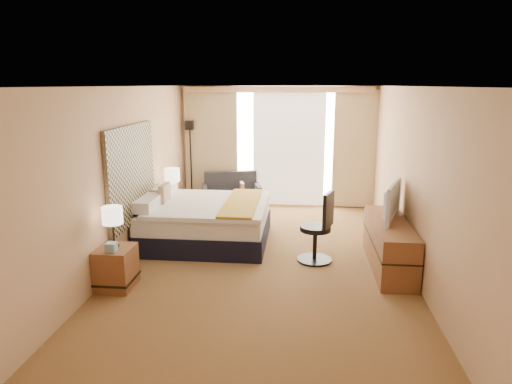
# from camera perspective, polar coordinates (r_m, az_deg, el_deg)

# --- Properties ---
(floor) EXTENTS (4.20, 7.00, 0.02)m
(floor) POSITION_cam_1_polar(r_m,az_deg,el_deg) (6.98, 1.01, -8.80)
(floor) COLOR #562518
(floor) RESTS_ON ground
(ceiling) EXTENTS (4.20, 7.00, 0.02)m
(ceiling) POSITION_cam_1_polar(r_m,az_deg,el_deg) (6.47, 1.10, 13.07)
(ceiling) COLOR silver
(ceiling) RESTS_ON wall_back
(wall_back) EXTENTS (4.20, 0.02, 2.60)m
(wall_back) POSITION_cam_1_polar(r_m,az_deg,el_deg) (10.05, 2.70, 5.70)
(wall_back) COLOR tan
(wall_back) RESTS_ON ground
(wall_front) EXTENTS (4.20, 0.02, 2.60)m
(wall_front) POSITION_cam_1_polar(r_m,az_deg,el_deg) (3.27, -4.10, -10.62)
(wall_front) COLOR tan
(wall_front) RESTS_ON ground
(wall_left) EXTENTS (0.02, 7.00, 2.60)m
(wall_left) POSITION_cam_1_polar(r_m,az_deg,el_deg) (7.09, -16.14, 1.99)
(wall_left) COLOR tan
(wall_left) RESTS_ON ground
(wall_right) EXTENTS (0.02, 7.00, 2.60)m
(wall_right) POSITION_cam_1_polar(r_m,az_deg,el_deg) (6.77, 19.07, 1.26)
(wall_right) COLOR tan
(wall_right) RESTS_ON ground
(headboard) EXTENTS (0.06, 1.85, 1.50)m
(headboard) POSITION_cam_1_polar(r_m,az_deg,el_deg) (7.26, -15.26, 2.14)
(headboard) COLOR black
(headboard) RESTS_ON wall_left
(nightstand_left) EXTENTS (0.45, 0.52, 0.55)m
(nightstand_left) POSITION_cam_1_polar(r_m,az_deg,el_deg) (6.36, -17.09, -9.03)
(nightstand_left) COLOR brown
(nightstand_left) RESTS_ON floor
(nightstand_right) EXTENTS (0.45, 0.52, 0.55)m
(nightstand_right) POSITION_cam_1_polar(r_m,az_deg,el_deg) (8.58, -10.72, -2.84)
(nightstand_right) COLOR brown
(nightstand_right) RESTS_ON floor
(media_dresser) EXTENTS (0.50, 1.80, 0.70)m
(media_dresser) POSITION_cam_1_polar(r_m,az_deg,el_deg) (6.96, 16.31, -6.35)
(media_dresser) COLOR brown
(media_dresser) RESTS_ON floor
(window) EXTENTS (2.30, 0.02, 2.30)m
(window) POSITION_cam_1_polar(r_m,az_deg,el_deg) (10.01, 4.13, 5.77)
(window) COLOR white
(window) RESTS_ON wall_back
(curtains) EXTENTS (4.12, 0.19, 2.56)m
(curtains) POSITION_cam_1_polar(r_m,az_deg,el_deg) (9.92, 2.66, 6.24)
(curtains) COLOR #C8B38D
(curtains) RESTS_ON floor
(bed) EXTENTS (2.04, 1.87, 0.99)m
(bed) POSITION_cam_1_polar(r_m,az_deg,el_deg) (7.80, -6.26, -3.64)
(bed) COLOR black
(bed) RESTS_ON floor
(loveseat) EXTENTS (1.36, 0.94, 0.77)m
(loveseat) POSITION_cam_1_polar(r_m,az_deg,el_deg) (9.89, -3.05, -0.60)
(loveseat) COLOR #561820
(loveseat) RESTS_ON floor
(floor_lamp) EXTENTS (0.24, 0.24, 1.86)m
(floor_lamp) POSITION_cam_1_polar(r_m,az_deg,el_deg) (10.13, -8.21, 5.74)
(floor_lamp) COLOR black
(floor_lamp) RESTS_ON floor
(desk_chair) EXTENTS (0.54, 0.54, 1.09)m
(desk_chair) POSITION_cam_1_polar(r_m,az_deg,el_deg) (6.92, 7.88, -4.83)
(desk_chair) COLOR black
(desk_chair) RESTS_ON floor
(lamp_left) EXTENTS (0.26, 0.26, 0.56)m
(lamp_left) POSITION_cam_1_polar(r_m,az_deg,el_deg) (6.13, -17.53, -2.91)
(lamp_left) COLOR black
(lamp_left) RESTS_ON nightstand_left
(lamp_right) EXTENTS (0.28, 0.28, 0.59)m
(lamp_right) POSITION_cam_1_polar(r_m,az_deg,el_deg) (8.45, -10.46, 2.04)
(lamp_right) COLOR black
(lamp_right) RESTS_ON nightstand_right
(tissue_box) EXTENTS (0.13, 0.13, 0.12)m
(tissue_box) POSITION_cam_1_polar(r_m,az_deg,el_deg) (6.13, -17.65, -6.58)
(tissue_box) COLOR #84B5CD
(tissue_box) RESTS_ON nightstand_left
(telephone) EXTENTS (0.24, 0.22, 0.08)m
(telephone) POSITION_cam_1_polar(r_m,az_deg,el_deg) (8.42, -10.10, -0.92)
(telephone) COLOR black
(telephone) RESTS_ON nightstand_right
(television) EXTENTS (0.44, 0.94, 0.55)m
(television) POSITION_cam_1_polar(r_m,az_deg,el_deg) (6.91, 16.03, -1.06)
(television) COLOR black
(television) RESTS_ON media_dresser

